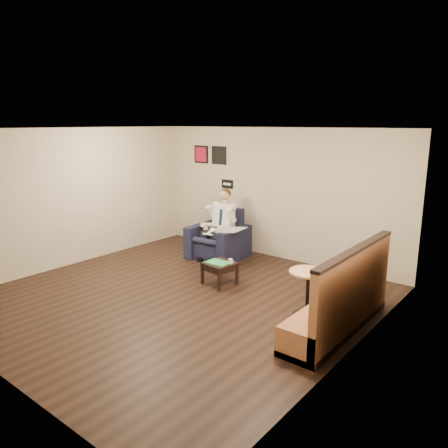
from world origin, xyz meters
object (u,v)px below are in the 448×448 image
Objects in this scene: seated_man at (214,227)px; green_folder at (218,262)px; coffee_mug at (230,261)px; side_table at (220,273)px; smartphone at (227,261)px; cafe_table at (308,294)px; armchair at (218,234)px; banquette at (338,289)px.

seated_man is 3.44× the size of green_folder.
seated_man reaches higher than coffee_mug.
side_table is 0.22m from green_folder.
coffee_mug is 0.68× the size of smartphone.
seated_man is 1.51m from smartphone.
seated_man reaches higher than smartphone.
cafe_table is at bearing 6.17° from smartphone.
seated_man is 2.82× the size of side_table.
seated_man is 1.62m from coffee_mug.
seated_man is (0.01, -0.14, 0.19)m from armchair.
seated_man reaches higher than armchair.
green_folder is (1.03, -1.26, -0.10)m from armchair.
seated_man reaches higher than cafe_table.
cafe_table reaches higher than coffee_mug.
side_table is at bearing -153.72° from coffee_mug.
side_table is at bearing -50.18° from seated_man.
smartphone is (1.13, -1.11, -0.10)m from armchair.
banquette is 3.28× the size of cafe_table.
green_folder is 0.24m from coffee_mug.
side_table is 0.26m from smartphone.
banquette is at bearing -26.18° from seated_man.
armchair is at bearing 130.42° from side_table.
coffee_mug is at bearing 169.39° from banquette.
cafe_table is (1.84, -0.37, -0.05)m from smartphone.
armchair is at bearing 153.63° from cafe_table.
armchair is 3.83m from banquette.
smartphone is 0.05× the size of banquette.
green_folder is (-0.03, -0.01, 0.21)m from side_table.
armchair reaches higher than side_table.
armchair is 2.12× the size of side_table.
armchair reaches higher than cafe_table.
smartphone is at bearing 168.67° from banquette.
banquette reaches higher than smartphone.
coffee_mug is (0.18, 0.09, 0.25)m from side_table.
banquette is at bearing 6.09° from smartphone.
side_table is at bearing -97.35° from smartphone.
armchair is at bearing 152.93° from smartphone.
side_table is 1.22× the size of green_folder.
green_folder is 0.18m from smartphone.
seated_man is 1.55m from green_folder.
coffee_mug is at bearing 26.28° from green_folder.
seated_man reaches higher than side_table.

